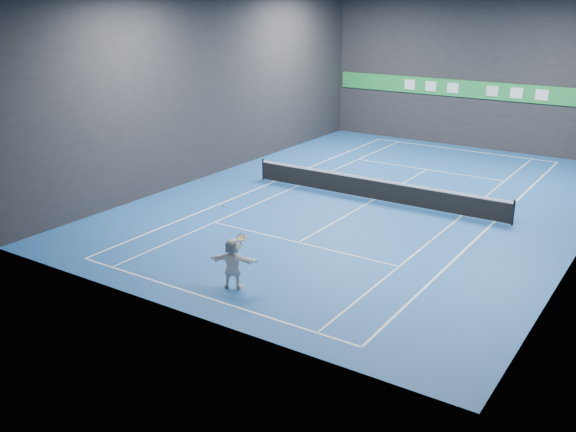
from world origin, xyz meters
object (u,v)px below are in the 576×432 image
Objects in this scene: player at (233,263)px; tennis_net at (374,188)px; tennis_ball at (224,206)px; tennis_racket at (241,239)px.

player is 10.86m from tennis_net.
player is at bearing -88.08° from tennis_net.
tennis_net is at bearing 90.05° from tennis_ball.
tennis_ball reaches higher than tennis_racket.
player is 2.96× the size of tennis_racket.
tennis_net is 22.10× the size of tennis_racket.
tennis_racket is at bearing -86.43° from tennis_net.
tennis_ball is at bearing 176.63° from tennis_racket.
tennis_ball reaches higher than player.
player is 1.85m from tennis_ball.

